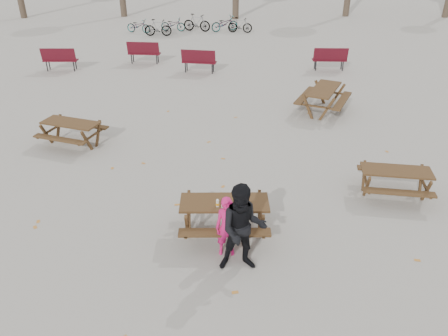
{
  "coord_description": "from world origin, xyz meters",
  "views": [
    {
      "loc": [
        -0.07,
        -7.39,
        5.64
      ],
      "look_at": [
        0.0,
        1.0,
        1.0
      ],
      "focal_mm": 35.0,
      "sensor_mm": 36.0,
      "label": 1
    }
  ],
  "objects_px": {
    "main_picnic_table": "(224,209)",
    "picnic_table_far": "(323,100)",
    "adult": "(243,229)",
    "picnic_table_east": "(394,183)",
    "picnic_table_north": "(72,133)",
    "food_tray": "(226,205)",
    "child": "(227,227)",
    "soda_bottle": "(218,203)"
  },
  "relations": [
    {
      "from": "main_picnic_table",
      "to": "picnic_table_far",
      "type": "bearing_deg",
      "value": 63.23
    },
    {
      "from": "main_picnic_table",
      "to": "adult",
      "type": "xyz_separation_m",
      "value": [
        0.32,
        -1.07,
        0.31
      ]
    },
    {
      "from": "adult",
      "to": "picnic_table_east",
      "type": "distance_m",
      "value": 4.51
    },
    {
      "from": "main_picnic_table",
      "to": "picnic_table_far",
      "type": "distance_m",
      "value": 7.72
    },
    {
      "from": "picnic_table_north",
      "to": "adult",
      "type": "bearing_deg",
      "value": -28.79
    },
    {
      "from": "food_tray",
      "to": "adult",
      "type": "height_order",
      "value": "adult"
    },
    {
      "from": "food_tray",
      "to": "picnic_table_north",
      "type": "bearing_deg",
      "value": 134.92
    },
    {
      "from": "main_picnic_table",
      "to": "child",
      "type": "distance_m",
      "value": 0.66
    },
    {
      "from": "food_tray",
      "to": "adult",
      "type": "bearing_deg",
      "value": -71.71
    },
    {
      "from": "soda_bottle",
      "to": "child",
      "type": "height_order",
      "value": "child"
    },
    {
      "from": "soda_bottle",
      "to": "food_tray",
      "type": "bearing_deg",
      "value": 5.23
    },
    {
      "from": "main_picnic_table",
      "to": "adult",
      "type": "height_order",
      "value": "adult"
    },
    {
      "from": "main_picnic_table",
      "to": "food_tray",
      "type": "bearing_deg",
      "value": -81.12
    },
    {
      "from": "adult",
      "to": "food_tray",
      "type": "bearing_deg",
      "value": 106.66
    },
    {
      "from": "child",
      "to": "picnic_table_north",
      "type": "relative_size",
      "value": 0.76
    },
    {
      "from": "food_tray",
      "to": "child",
      "type": "distance_m",
      "value": 0.52
    },
    {
      "from": "picnic_table_east",
      "to": "picnic_table_far",
      "type": "bearing_deg",
      "value": 104.95
    },
    {
      "from": "picnic_table_north",
      "to": "picnic_table_far",
      "type": "relative_size",
      "value": 0.86
    },
    {
      "from": "picnic_table_north",
      "to": "picnic_table_far",
      "type": "height_order",
      "value": "picnic_table_far"
    },
    {
      "from": "main_picnic_table",
      "to": "picnic_table_north",
      "type": "bearing_deg",
      "value": 135.8
    },
    {
      "from": "food_tray",
      "to": "picnic_table_east",
      "type": "bearing_deg",
      "value": 21.7
    },
    {
      "from": "food_tray",
      "to": "soda_bottle",
      "type": "distance_m",
      "value": 0.17
    },
    {
      "from": "picnic_table_north",
      "to": "soda_bottle",
      "type": "bearing_deg",
      "value": -26.52
    },
    {
      "from": "picnic_table_east",
      "to": "child",
      "type": "bearing_deg",
      "value": -143.2
    },
    {
      "from": "main_picnic_table",
      "to": "food_tray",
      "type": "distance_m",
      "value": 0.26
    },
    {
      "from": "main_picnic_table",
      "to": "child",
      "type": "relative_size",
      "value": 1.42
    },
    {
      "from": "soda_bottle",
      "to": "child",
      "type": "distance_m",
      "value": 0.56
    },
    {
      "from": "food_tray",
      "to": "picnic_table_north",
      "type": "relative_size",
      "value": 0.11
    },
    {
      "from": "picnic_table_east",
      "to": "picnic_table_north",
      "type": "height_order",
      "value": "picnic_table_north"
    },
    {
      "from": "child",
      "to": "adult",
      "type": "bearing_deg",
      "value": -55.79
    },
    {
      "from": "main_picnic_table",
      "to": "adult",
      "type": "relative_size",
      "value": 1.01
    },
    {
      "from": "picnic_table_far",
      "to": "picnic_table_north",
      "type": "bearing_deg",
      "value": 134.09
    },
    {
      "from": "main_picnic_table",
      "to": "picnic_table_east",
      "type": "bearing_deg",
      "value": 19.61
    },
    {
      "from": "soda_bottle",
      "to": "child",
      "type": "bearing_deg",
      "value": -68.98
    },
    {
      "from": "picnic_table_east",
      "to": "adult",
      "type": "bearing_deg",
      "value": -136.92
    },
    {
      "from": "adult",
      "to": "picnic_table_far",
      "type": "height_order",
      "value": "adult"
    },
    {
      "from": "main_picnic_table",
      "to": "picnic_table_east",
      "type": "distance_m",
      "value": 4.29
    },
    {
      "from": "food_tray",
      "to": "soda_bottle",
      "type": "height_order",
      "value": "soda_bottle"
    },
    {
      "from": "soda_bottle",
      "to": "main_picnic_table",
      "type": "bearing_deg",
      "value": 51.61
    },
    {
      "from": "picnic_table_east",
      "to": "picnic_table_north",
      "type": "relative_size",
      "value": 0.96
    },
    {
      "from": "child",
      "to": "picnic_table_east",
      "type": "relative_size",
      "value": 0.79
    },
    {
      "from": "child",
      "to": "adult",
      "type": "distance_m",
      "value": 0.56
    }
  ]
}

